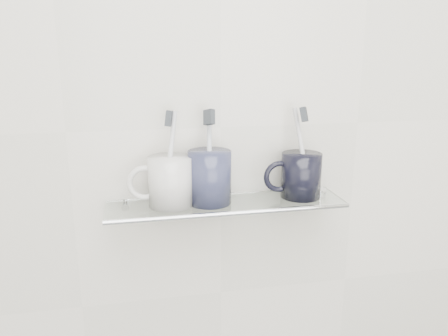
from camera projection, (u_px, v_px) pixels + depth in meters
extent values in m
plane|color=beige|center=(221.00, 127.00, 0.94)|extent=(2.50, 0.00, 2.50)
cube|color=silver|center=(226.00, 204.00, 0.92)|extent=(0.50, 0.12, 0.01)
cylinder|color=silver|center=(232.00, 213.00, 0.87)|extent=(0.50, 0.01, 0.01)
cylinder|color=silver|center=(126.00, 208.00, 0.93)|extent=(0.02, 0.03, 0.02)
cylinder|color=silver|center=(311.00, 196.00, 1.01)|extent=(0.02, 0.03, 0.02)
cylinder|color=silver|center=(171.00, 181.00, 0.89)|extent=(0.10, 0.10, 0.10)
torus|color=silver|center=(145.00, 183.00, 0.88)|extent=(0.07, 0.01, 0.07)
cylinder|color=silver|center=(170.00, 158.00, 0.88)|extent=(0.04, 0.02, 0.19)
cube|color=#2B2F33|center=(169.00, 118.00, 0.86)|extent=(0.02, 0.03, 0.03)
cylinder|color=#20233B|center=(210.00, 177.00, 0.91)|extent=(0.09, 0.09, 0.11)
torus|color=#20233B|center=(185.00, 179.00, 0.90)|extent=(0.08, 0.01, 0.08)
cylinder|color=#AEB8C1|center=(209.00, 156.00, 0.89)|extent=(0.02, 0.08, 0.18)
cube|color=#2B2F33|center=(209.00, 117.00, 0.87)|extent=(0.02, 0.03, 0.04)
cylinder|color=black|center=(301.00, 175.00, 0.95)|extent=(0.09, 0.09, 0.10)
torus|color=black|center=(279.00, 176.00, 0.94)|extent=(0.07, 0.01, 0.07)
cylinder|color=beige|center=(302.00, 152.00, 0.93)|extent=(0.04, 0.06, 0.19)
cube|color=#2B2F33|center=(304.00, 114.00, 0.91)|extent=(0.02, 0.03, 0.04)
cylinder|color=silver|center=(317.00, 192.00, 0.96)|extent=(0.04, 0.04, 0.02)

